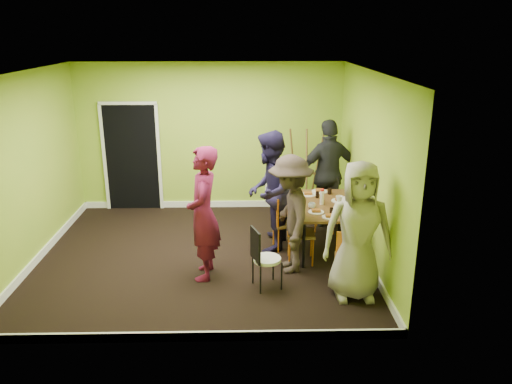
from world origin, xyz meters
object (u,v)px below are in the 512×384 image
chair_left_near (296,227)px  person_left_far (269,192)px  person_standing (203,214)px  person_back_end (329,173)px  dining_table (324,207)px  thermos (322,198)px  person_front_end (358,231)px  chair_back_end (327,192)px  chair_bentwood (263,255)px  blue_bottle (347,205)px  chair_left_far (281,219)px  easel (306,172)px  orange_bottle (323,199)px  chair_front_end (348,255)px  person_left_near (290,214)px

chair_left_near → person_left_far: bearing=-140.0°
person_standing → person_back_end: (2.04, 1.94, 0.01)m
dining_table → thermos: thermos is taller
person_left_far → person_front_end: 1.87m
chair_back_end → person_back_end: bearing=-90.1°
chair_bentwood → blue_bottle: 1.67m
chair_left_far → blue_bottle: size_ratio=4.91×
easel → thermos: size_ratio=7.55×
thermos → person_back_end: 1.08m
orange_bottle → person_standing: 2.09m
chair_left_near → thermos: size_ratio=4.47×
chair_left_far → thermos: thermos is taller
person_standing → person_front_end: bearing=73.8°
easel → person_standing: person_standing is taller
orange_bottle → chair_back_end: bearing=75.5°
chair_front_end → blue_bottle: blue_bottle is taller
chair_back_end → person_back_end: size_ratio=0.49×
dining_table → person_left_far: size_ratio=0.79×
chair_left_far → chair_back_end: chair_back_end is taller
person_front_end → person_left_near: bearing=135.6°
person_back_end → person_front_end: person_back_end is taller
dining_table → thermos: 0.17m
chair_back_end → thermos: size_ratio=4.24×
chair_back_end → thermos: bearing=89.1°
person_standing → person_front_end: person_standing is taller
chair_left_far → chair_front_end: chair_left_far is taller
chair_left_far → person_left_near: size_ratio=0.52×
chair_back_end → person_standing: size_ratio=0.49×
chair_left_far → easel: (0.57, 1.61, 0.32)m
dining_table → orange_bottle: size_ratio=17.41×
person_back_end → person_front_end: (-0.04, -2.55, -0.03)m
chair_left_near → person_left_near: size_ratio=0.57×
easel → blue_bottle: 1.96m
dining_table → blue_bottle: (0.30, -0.29, 0.15)m
chair_front_end → orange_bottle: bearing=106.2°
dining_table → easel: size_ratio=0.90×
thermos → person_front_end: 1.52m
dining_table → person_front_end: size_ratio=0.82×
thermos → blue_bottle: (0.34, -0.28, -0.02)m
chair_left_far → person_front_end: bearing=18.3°
blue_bottle → person_left_near: (-0.90, -0.44, 0.02)m
chair_back_end → person_front_end: (-0.00, -2.41, 0.26)m
chair_back_end → person_front_end: bearing=103.7°
chair_back_end → person_left_near: 1.82m
chair_left_near → chair_back_end: 1.52m
blue_bottle → person_left_far: bearing=164.4°
blue_bottle → person_left_far: size_ratio=0.10×
blue_bottle → person_left_far: (-1.16, 0.32, 0.11)m
dining_table → blue_bottle: blue_bottle is taller
chair_bentwood → chair_left_near: bearing=128.6°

